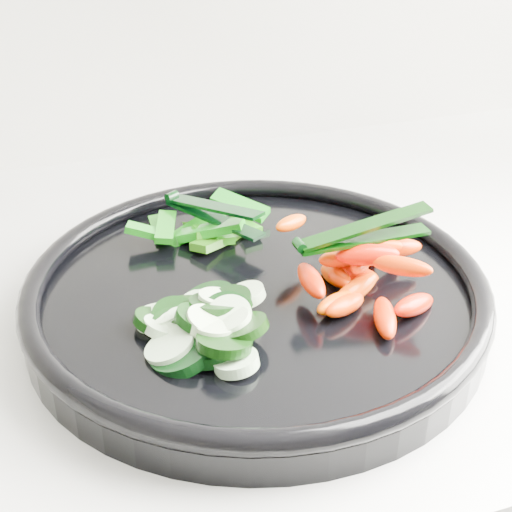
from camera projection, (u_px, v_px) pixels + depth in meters
name	position (u px, v px, depth m)	size (l,w,h in m)	color
veggie_tray	(256.00, 293.00, 0.58)	(0.48, 0.48, 0.04)	black
cucumber_pile	(200.00, 324.00, 0.52)	(0.11, 0.13, 0.04)	black
carrot_pile	(361.00, 270.00, 0.57)	(0.12, 0.15, 0.05)	#E93A00
pepper_pile	(205.00, 228.00, 0.65)	(0.14, 0.09, 0.04)	#1E6509
tong_carrot	(361.00, 234.00, 0.55)	(0.11, 0.02, 0.02)	black
tong_pepper	(211.00, 211.00, 0.64)	(0.07, 0.11, 0.02)	black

